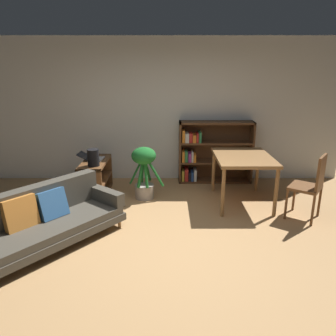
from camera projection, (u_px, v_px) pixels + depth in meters
The scene contains 10 objects.
ground_plane at pixel (168, 246), 4.09m from camera, with size 8.16×8.16×0.00m, color tan.
back_wall_panel at pixel (168, 111), 6.27m from camera, with size 6.80×0.10×2.70m, color silver.
fabric_couch at pixel (41, 221), 4.03m from camera, with size 1.87×2.04×0.72m.
media_console at pixel (97, 178), 5.71m from camera, with size 0.41×1.01×0.60m.
open_laptop at pixel (93, 158), 5.73m from camera, with size 0.45×0.32×0.12m.
desk_speaker at pixel (94, 158), 5.32m from camera, with size 0.19×0.19×0.28m.
potted_floor_plant at pixel (145, 168), 5.47m from camera, with size 0.60×0.48×0.89m.
dining_table at pixel (244, 161), 5.22m from camera, with size 0.88×1.16×0.80m.
dining_chair_near at pixel (313, 184), 4.67m from camera, with size 0.58×0.59×0.98m.
bookshelf at pixel (211, 152), 6.32m from camera, with size 1.40×0.34×1.18m.
Camera 1 is at (0.02, -3.62, 2.14)m, focal length 34.91 mm.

